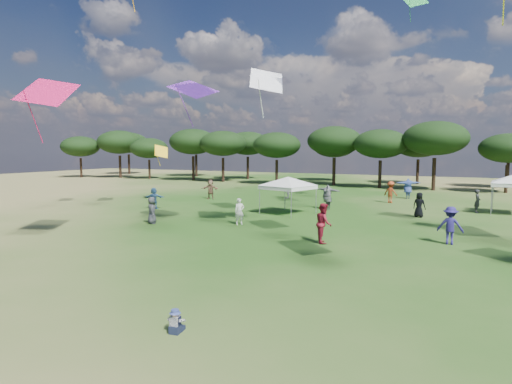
% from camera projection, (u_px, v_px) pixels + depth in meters
% --- Properties ---
extents(ground, '(140.00, 140.00, 0.00)m').
position_uv_depth(ground, '(123.00, 367.00, 8.84)').
color(ground, '#285118').
rests_on(ground, ground).
extents(tree_line, '(108.78, 17.63, 7.77)m').
position_uv_depth(tree_line, '(429.00, 141.00, 49.69)').
color(tree_line, black).
rests_on(tree_line, ground).
extents(tent_left, '(5.77, 5.77, 2.89)m').
position_uv_depth(tent_left, '(288.00, 179.00, 29.71)').
color(tent_left, gray).
rests_on(tent_left, ground).
extents(toddler, '(0.42, 0.46, 0.60)m').
position_uv_depth(toddler, '(176.00, 322.00, 10.49)').
color(toddler, '#151B30').
rests_on(toddler, ground).
extents(festival_crowd, '(29.06, 22.67, 1.93)m').
position_uv_depth(festival_crowd, '(344.00, 199.00, 31.24)').
color(festival_crowd, '#90764E').
rests_on(festival_crowd, ground).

